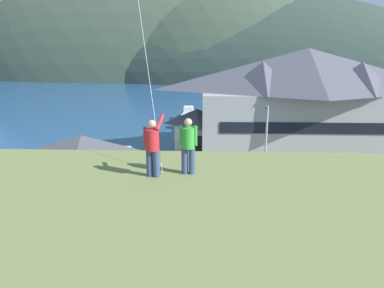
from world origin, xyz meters
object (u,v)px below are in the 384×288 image
(moored_boat_outer_mooring, at_px, (236,123))
(parked_car_lone_by_shed, at_px, (191,193))
(moored_boat_inner_slip, at_px, (187,124))
(parked_car_mid_row_center, at_px, (367,201))
(wharf_dock, at_px, (210,123))
(parked_car_back_row_left, at_px, (167,227))
(person_companion, at_px, (188,144))
(storage_shed_near_lot, at_px, (84,170))
(moored_boat_wharfside, at_px, (189,115))
(person_kite_flyer, at_px, (153,146))
(parked_car_front_row_silver, at_px, (41,241))
(storage_shed_waterside, at_px, (197,128))
(parking_light_pole, at_px, (266,141))
(harbor_lodge, at_px, (305,98))
(parked_car_mid_row_far, at_px, (246,244))

(moored_boat_outer_mooring, xyz_separation_m, parked_car_lone_by_shed, (-5.20, -25.95, 0.34))
(moored_boat_inner_slip, height_order, parked_car_mid_row_center, moored_boat_inner_slip)
(wharf_dock, relative_size, parked_car_back_row_left, 3.32)
(moored_boat_inner_slip, bearing_deg, person_companion, -86.81)
(storage_shed_near_lot, xyz_separation_m, parked_car_mid_row_center, (19.73, -0.87, -1.66))
(moored_boat_wharfside, relative_size, parked_car_lone_by_shed, 1.47)
(person_kite_flyer, bearing_deg, parked_car_back_row_left, 94.31)
(parked_car_front_row_silver, xyz_separation_m, person_companion, (8.36, -6.44, 7.29))
(parked_car_lone_by_shed, bearing_deg, parked_car_front_row_silver, -139.43)
(storage_shed_near_lot, xyz_separation_m, storage_shed_waterside, (7.69, 15.08, -0.33))
(moored_boat_inner_slip, relative_size, parking_light_pole, 0.89)
(storage_shed_near_lot, xyz_separation_m, person_kite_flyer, (7.13, -13.55, 5.65))
(moored_boat_inner_slip, bearing_deg, wharf_dock, 36.24)
(storage_shed_waterside, relative_size, person_kite_flyer, 3.09)
(harbor_lodge, xyz_separation_m, parked_car_lone_by_shed, (-11.59, -14.81, -4.86))
(moored_boat_outer_mooring, xyz_separation_m, parked_car_front_row_silver, (-13.08, -32.70, 0.34))
(person_kite_flyer, bearing_deg, parked_car_front_row_silver, 137.42)
(harbor_lodge, relative_size, storage_shed_waterside, 4.06)
(parked_car_mid_row_center, bearing_deg, parking_light_pole, 142.71)
(parked_car_lone_by_shed, bearing_deg, moored_boat_wharfside, 93.17)
(storage_shed_near_lot, height_order, parked_car_mid_row_far, storage_shed_near_lot)
(parking_light_pole, distance_m, person_kite_flyer, 19.08)
(moored_boat_wharfside, bearing_deg, moored_boat_outer_mooring, -40.98)
(harbor_lodge, height_order, storage_shed_waterside, harbor_lodge)
(parking_light_pole, bearing_deg, harbor_lodge, 61.84)
(moored_boat_wharfside, bearing_deg, moored_boat_inner_slip, -89.21)
(moored_boat_wharfside, height_order, parking_light_pole, parking_light_pole)
(storage_shed_near_lot, distance_m, parked_car_lone_by_shed, 7.88)
(wharf_dock, height_order, parked_car_front_row_silver, parked_car_front_row_silver)
(moored_boat_outer_mooring, bearing_deg, parked_car_front_row_silver, -111.81)
(parked_car_mid_row_center, height_order, parked_car_front_row_silver, same)
(wharf_dock, xyz_separation_m, person_companion, (-1.09, -41.06, 8.01))
(moored_boat_wharfside, bearing_deg, wharf_dock, -51.13)
(moored_boat_outer_mooring, relative_size, parked_car_mid_row_far, 1.88)
(parking_light_pole, relative_size, person_companion, 3.81)
(moored_boat_wharfside, relative_size, person_companion, 3.66)
(moored_boat_wharfside, height_order, moored_boat_outer_mooring, same)
(parked_car_mid_row_far, height_order, person_companion, person_companion)
(harbor_lodge, distance_m, parked_car_back_row_left, 24.02)
(storage_shed_near_lot, height_order, parked_car_mid_row_center, storage_shed_near_lot)
(moored_boat_wharfside, xyz_separation_m, moored_boat_outer_mooring, (6.97, -6.06, 0.00))
(harbor_lodge, xyz_separation_m, parked_car_mid_row_far, (-8.37, -21.45, -4.86))
(parked_car_lone_by_shed, distance_m, parked_car_mid_row_far, 7.37)
(person_kite_flyer, bearing_deg, harbor_lodge, 66.74)
(storage_shed_waterside, bearing_deg, wharf_dock, 82.95)
(parked_car_back_row_left, bearing_deg, parking_light_pole, 51.78)
(person_companion, bearing_deg, parked_car_mid_row_center, 47.05)
(harbor_lodge, relative_size, parked_car_back_row_left, 5.49)
(storage_shed_near_lot, height_order, person_kite_flyer, person_kite_flyer)
(harbor_lodge, relative_size, moored_boat_inner_slip, 3.95)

